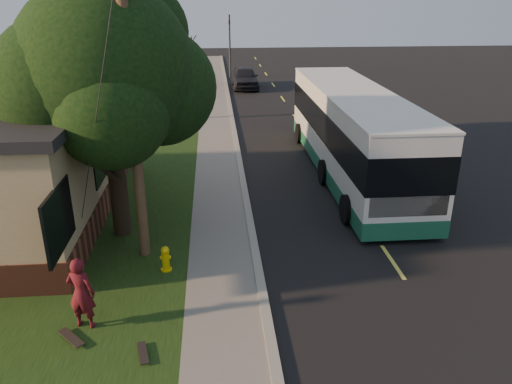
% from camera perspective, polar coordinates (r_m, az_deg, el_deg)
% --- Properties ---
extents(ground, '(120.00, 120.00, 0.00)m').
position_cam_1_polar(ground, '(14.55, 0.18, -8.67)').
color(ground, black).
rests_on(ground, ground).
extents(road, '(8.00, 80.00, 0.01)m').
position_cam_1_polar(road, '(24.20, 7.56, 3.96)').
color(road, black).
rests_on(road, ground).
extents(curb, '(0.25, 80.00, 0.12)m').
position_cam_1_polar(curb, '(23.66, -1.96, 3.87)').
color(curb, gray).
rests_on(curb, ground).
extents(sidewalk, '(2.00, 80.00, 0.08)m').
position_cam_1_polar(sidewalk, '(23.64, -4.39, 3.75)').
color(sidewalk, slate).
rests_on(sidewalk, ground).
extents(grass_verge, '(5.00, 80.00, 0.07)m').
position_cam_1_polar(grass_verge, '(23.89, -12.82, 3.43)').
color(grass_verge, black).
rests_on(grass_verge, ground).
extents(fire_hydrant, '(0.32, 0.32, 0.74)m').
position_cam_1_polar(fire_hydrant, '(14.37, -10.29, -7.50)').
color(fire_hydrant, '#DEBC0B').
rests_on(fire_hydrant, grass_verge).
extents(utility_pole, '(2.86, 3.21, 9.07)m').
position_cam_1_polar(utility_pole, '(13.92, -14.06, 9.79)').
color(utility_pole, '#473321').
rests_on(utility_pole, ground).
extents(leafy_tree, '(6.30, 6.00, 7.80)m').
position_cam_1_polar(leafy_tree, '(15.58, -16.58, 12.81)').
color(leafy_tree, black).
rests_on(leafy_tree, grass_verge).
extents(bare_tree_near, '(1.38, 1.21, 4.31)m').
position_cam_1_polar(bare_tree_near, '(31.01, -9.45, 11.93)').
color(bare_tree_near, black).
rests_on(bare_tree_near, grass_verge).
extents(bare_tree_far, '(1.38, 1.21, 4.03)m').
position_cam_1_polar(bare_tree_far, '(42.85, -7.63, 14.55)').
color(bare_tree_far, black).
rests_on(bare_tree_far, grass_verge).
extents(traffic_signal, '(0.18, 0.22, 5.50)m').
position_cam_1_polar(traffic_signal, '(46.69, -3.03, 16.74)').
color(traffic_signal, '#2D2D30').
rests_on(traffic_signal, ground).
extents(transit_bus, '(3.09, 13.40, 3.62)m').
position_cam_1_polar(transit_bus, '(21.62, 10.97, 6.89)').
color(transit_bus, silver).
rests_on(transit_bus, ground).
extents(skateboarder, '(0.74, 0.58, 1.81)m').
position_cam_1_polar(skateboarder, '(12.36, -19.35, -10.84)').
color(skateboarder, '#4E0F18').
rests_on(skateboarder, grass_verge).
extents(skateboard_main, '(0.36, 0.77, 0.07)m').
position_cam_1_polar(skateboard_main, '(11.63, -12.79, -17.50)').
color(skateboard_main, black).
rests_on(skateboard_main, grass_verge).
extents(skateboard_spare, '(0.74, 0.78, 0.08)m').
position_cam_1_polar(skateboard_spare, '(12.48, -20.38, -15.35)').
color(skateboard_spare, black).
rests_on(skateboard_spare, grass_verge).
extents(distant_car, '(2.09, 5.07, 1.72)m').
position_cam_1_polar(distant_car, '(41.80, -1.29, 12.97)').
color(distant_car, black).
rests_on(distant_car, ground).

